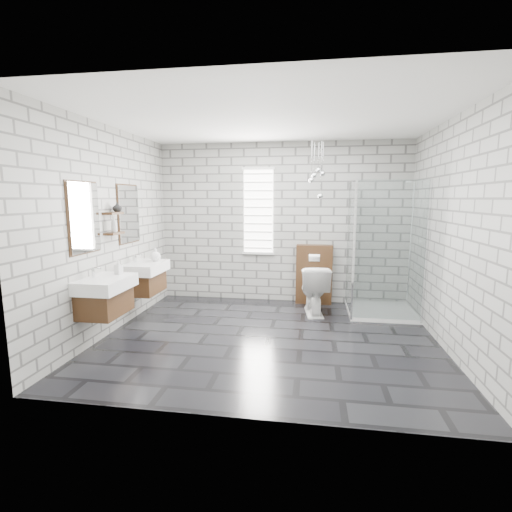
% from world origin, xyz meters
% --- Properties ---
extents(floor, '(4.20, 3.60, 0.02)m').
position_xyz_m(floor, '(0.00, 0.00, -0.01)').
color(floor, black).
rests_on(floor, ground).
extents(ceiling, '(4.20, 3.60, 0.02)m').
position_xyz_m(ceiling, '(0.00, 0.00, 2.71)').
color(ceiling, white).
rests_on(ceiling, wall_back).
extents(wall_back, '(4.20, 0.02, 2.70)m').
position_xyz_m(wall_back, '(0.00, 1.81, 1.35)').
color(wall_back, '#A6A6A1').
rests_on(wall_back, floor).
extents(wall_front, '(4.20, 0.02, 2.70)m').
position_xyz_m(wall_front, '(0.00, -1.81, 1.35)').
color(wall_front, '#A6A6A1').
rests_on(wall_front, floor).
extents(wall_left, '(0.02, 3.60, 2.70)m').
position_xyz_m(wall_left, '(-2.11, 0.00, 1.35)').
color(wall_left, '#A6A6A1').
rests_on(wall_left, floor).
extents(wall_right, '(0.02, 3.60, 2.70)m').
position_xyz_m(wall_right, '(2.11, 0.00, 1.35)').
color(wall_right, '#A6A6A1').
rests_on(wall_right, floor).
extents(vanity_left, '(0.47, 0.70, 1.57)m').
position_xyz_m(vanity_left, '(-1.91, -0.59, 0.76)').
color(vanity_left, '#442915').
rests_on(vanity_left, wall_left).
extents(vanity_right, '(0.47, 0.70, 1.57)m').
position_xyz_m(vanity_right, '(-1.91, 0.47, 0.76)').
color(vanity_right, '#442915').
rests_on(vanity_right, wall_left).
extents(shelf_lower, '(0.14, 0.30, 0.03)m').
position_xyz_m(shelf_lower, '(-2.03, -0.05, 1.32)').
color(shelf_lower, '#442915').
rests_on(shelf_lower, wall_left).
extents(shelf_upper, '(0.14, 0.30, 0.03)m').
position_xyz_m(shelf_upper, '(-2.03, -0.05, 1.58)').
color(shelf_upper, '#442915').
rests_on(shelf_upper, wall_left).
extents(window, '(0.56, 0.05, 1.48)m').
position_xyz_m(window, '(-0.40, 1.78, 1.55)').
color(window, white).
rests_on(window, wall_back).
extents(cistern_panel, '(0.60, 0.20, 1.00)m').
position_xyz_m(cistern_panel, '(0.56, 1.70, 0.50)').
color(cistern_panel, '#442915').
rests_on(cistern_panel, floor).
extents(flush_plate, '(0.18, 0.01, 0.12)m').
position_xyz_m(flush_plate, '(0.56, 1.60, 0.80)').
color(flush_plate, silver).
rests_on(flush_plate, cistern_panel).
extents(shower_enclosure, '(1.00, 1.00, 2.03)m').
position_xyz_m(shower_enclosure, '(1.50, 1.18, 0.50)').
color(shower_enclosure, white).
rests_on(shower_enclosure, floor).
extents(pendant_cluster, '(0.26, 0.21, 0.94)m').
position_xyz_m(pendant_cluster, '(0.58, 1.38, 2.08)').
color(pendant_cluster, silver).
rests_on(pendant_cluster, ceiling).
extents(toilet, '(0.51, 0.79, 0.76)m').
position_xyz_m(toilet, '(0.56, 1.13, 0.38)').
color(toilet, white).
rests_on(toilet, floor).
extents(soap_bottle_a, '(0.10, 0.10, 0.17)m').
position_xyz_m(soap_bottle_a, '(-1.82, -0.36, 0.94)').
color(soap_bottle_a, '#B2B2B2').
rests_on(soap_bottle_a, vanity_left).
extents(soap_bottle_b, '(0.19, 0.19, 0.19)m').
position_xyz_m(soap_bottle_b, '(-1.77, 0.62, 0.95)').
color(soap_bottle_b, '#B2B2B2').
rests_on(soap_bottle_b, vanity_right).
extents(soap_bottle_c, '(0.10, 0.10, 0.20)m').
position_xyz_m(soap_bottle_c, '(-2.02, -0.06, 1.44)').
color(soap_bottle_c, '#B2B2B2').
rests_on(soap_bottle_c, shelf_lower).
extents(vase, '(0.15, 0.15, 0.12)m').
position_xyz_m(vase, '(-2.02, 0.04, 1.66)').
color(vase, '#B2B2B2').
rests_on(vase, shelf_upper).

